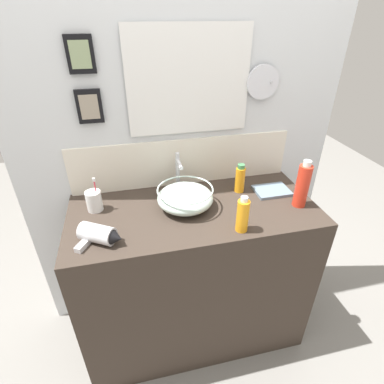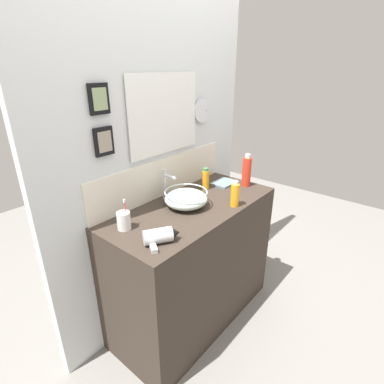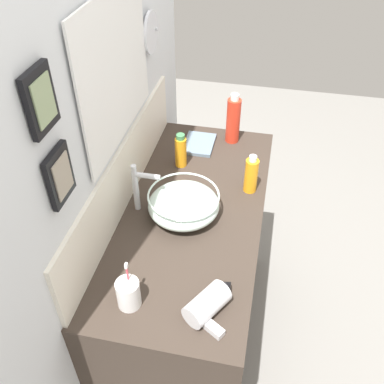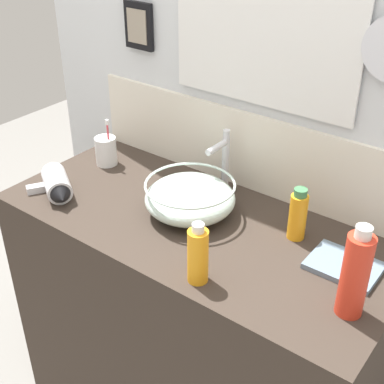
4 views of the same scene
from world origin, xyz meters
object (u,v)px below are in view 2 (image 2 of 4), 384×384
soap_dispenser (247,171)px  toothbrush_cup (124,221)px  spray_bottle (206,179)px  lotion_bottle (235,195)px  glass_bowl_sink (186,198)px  hair_drier (161,236)px  faucet (166,183)px  hand_towel (224,183)px

soap_dispenser → toothbrush_cup: bearing=169.3°
spray_bottle → lotion_bottle: bearing=-109.1°
glass_bowl_sink → spray_bottle: size_ratio=1.72×
hair_drier → faucet: bearing=41.2°
soap_dispenser → hand_towel: bearing=116.7°
soap_dispenser → hand_towel: (-0.07, 0.15, -0.11)m
faucet → hand_towel: (0.49, -0.14, -0.11)m
glass_bowl_sink → hair_drier: 0.44m
faucet → glass_bowl_sink: bearing=-90.0°
toothbrush_cup → spray_bottle: (0.76, 0.01, 0.02)m
toothbrush_cup → spray_bottle: toothbrush_cup is taller
toothbrush_cup → hand_towel: size_ratio=0.95×
faucet → toothbrush_cup: (-0.44, -0.10, -0.07)m
hair_drier → lotion_bottle: 0.62m
faucet → toothbrush_cup: bearing=-167.3°
glass_bowl_sink → hand_towel: bearing=4.2°
faucet → lotion_bottle: faucet is taller
faucet → lotion_bottle: bearing=-63.5°
glass_bowl_sink → spray_bottle: 0.33m
glass_bowl_sink → faucet: size_ratio=1.30×
soap_dispenser → lotion_bottle: 0.38m
hair_drier → hand_towel: 0.92m
hair_drier → toothbrush_cup: toothbrush_cup is taller
soap_dispenser → hair_drier: bearing=-176.1°
spray_bottle → hand_towel: size_ratio=0.87×
spray_bottle → lotion_bottle: size_ratio=0.92×
lotion_bottle → faucet: bearing=116.5°
glass_bowl_sink → toothbrush_cup: toothbrush_cup is taller
spray_bottle → glass_bowl_sink: bearing=-164.9°
spray_bottle → soap_dispenser: soap_dispenser is taller
toothbrush_cup → soap_dispenser: bearing=-10.7°
lotion_bottle → hand_towel: bearing=44.1°
spray_bottle → hair_drier: bearing=-159.9°
hand_towel → faucet: bearing=164.0°
toothbrush_cup → hair_drier: bearing=-82.9°
faucet → lotion_bottle: size_ratio=1.22×
glass_bowl_sink → hair_drier: size_ratio=1.31×
hair_drier → spray_bottle: 0.77m
hair_drier → hand_towel: hair_drier is taller
soap_dispenser → glass_bowl_sink: bearing=168.7°
spray_bottle → lotion_bottle: lotion_bottle is taller
glass_bowl_sink → hand_towel: size_ratio=1.50×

